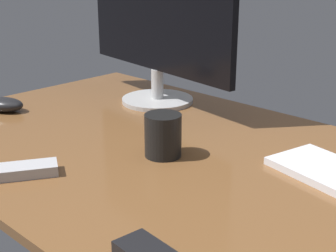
{
  "coord_description": "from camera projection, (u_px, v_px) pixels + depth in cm",
  "views": [
    {
      "loc": [
        70.46,
        -75.16,
        44.59
      ],
      "look_at": [
        -2.05,
        -0.35,
        8.0
      ],
      "focal_mm": 53.14,
      "sensor_mm": 36.0,
      "label": 1
    }
  ],
  "objects": [
    {
      "name": "desk",
      "position": [
        176.0,
        157.0,
        1.12
      ],
      "size": [
        140.0,
        84.0,
        2.0
      ],
      "primitive_type": "cube",
      "color": "brown",
      "rests_on": "ground"
    },
    {
      "name": "monitor",
      "position": [
        157.0,
        18.0,
        1.41
      ],
      "size": [
        61.53,
        21.24,
        46.54
      ],
      "rotation": [
        0.0,
        0.0,
        -0.13
      ],
      "color": "#BABABA",
      "rests_on": "desk"
    },
    {
      "name": "computer_mouse",
      "position": [
        4.0,
        104.0,
        1.4
      ],
      "size": [
        13.59,
        11.37,
        3.95
      ],
      "primitive_type": "ellipsoid",
      "rotation": [
        0.0,
        0.0,
        0.47
      ],
      "color": "black",
      "rests_on": "desk"
    },
    {
      "name": "tv_remote",
      "position": [
        12.0,
        172.0,
        0.99
      ],
      "size": [
        13.74,
        18.22,
        2.23
      ],
      "primitive_type": "cube",
      "rotation": [
        0.0,
        0.0,
        1.04
      ],
      "color": "#B7B7BC",
      "rests_on": "desk"
    },
    {
      "name": "coffee_mug",
      "position": [
        163.0,
        135.0,
        1.08
      ],
      "size": [
        8.12,
        8.12,
        9.55
      ],
      "primitive_type": "cylinder",
      "color": "black",
      "rests_on": "desk"
    }
  ]
}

